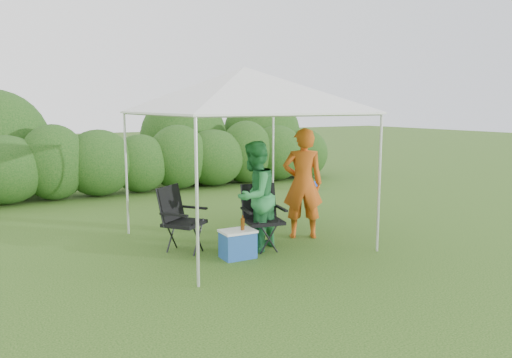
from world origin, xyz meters
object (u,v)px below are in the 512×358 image
man (303,183)px  cooler (238,244)px  chair_left (179,215)px  woman (254,196)px  canopy (244,91)px  chair_right (262,212)px

man → cooler: bearing=45.9°
chair_left → man: man is taller
woman → cooler: bearing=-2.6°
cooler → woman: bearing=30.5°
man → canopy: bearing=15.1°
woman → canopy: bearing=-132.5°
canopy → man: canopy is taller
chair_right → chair_left: 1.29m
chair_left → man: size_ratio=0.54×
man → cooler: 1.73m
chair_right → chair_left: (-1.20, 0.48, 0.01)m
chair_left → man: bearing=-44.4°
canopy → chair_left: canopy is taller
cooler → chair_left: bearing=130.8°
chair_left → cooler: bearing=-87.5°
canopy → man: (0.99, -0.24, -1.53)m
chair_right → man: 1.00m
chair_left → canopy: bearing=-39.3°
chair_left → cooler: 1.04m
chair_right → woman: 0.33m
chair_right → cooler: (-0.58, -0.28, -0.36)m
canopy → man: 1.84m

